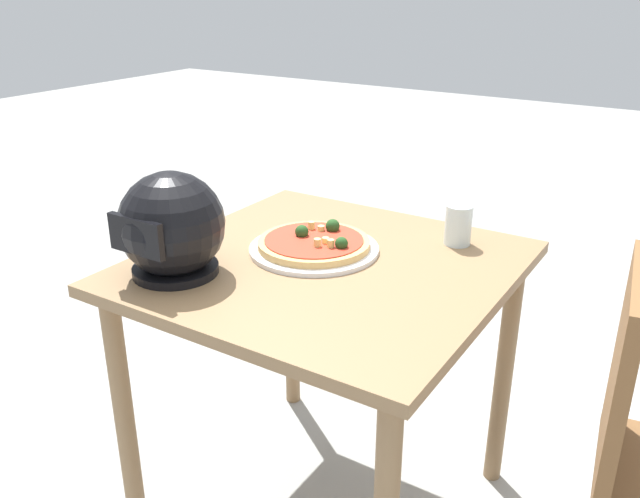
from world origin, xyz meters
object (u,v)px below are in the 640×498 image
object	(u,v)px
dining_table	(326,302)
motorcycle_helmet	(171,227)
pizza	(315,242)
drinking_glass	(458,225)

from	to	relation	value
dining_table	motorcycle_helmet	distance (m)	0.43
pizza	drinking_glass	xyz separation A→B (m)	(-0.29, -0.24, 0.03)
dining_table	motorcycle_helmet	xyz separation A→B (m)	(0.27, 0.25, 0.23)
drinking_glass	dining_table	bearing A→B (deg)	51.58
motorcycle_helmet	drinking_glass	size ratio (longest dim) A/B	2.33
pizza	drinking_glass	size ratio (longest dim) A/B	2.71
dining_table	motorcycle_helmet	world-z (taller)	motorcycle_helmet
motorcycle_helmet	drinking_glass	distance (m)	0.73
dining_table	pizza	world-z (taller)	pizza
dining_table	drinking_glass	xyz separation A→B (m)	(-0.23, -0.29, 0.16)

